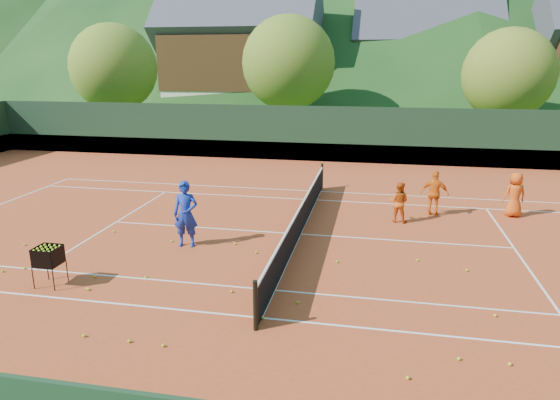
% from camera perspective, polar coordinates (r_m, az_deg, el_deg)
% --- Properties ---
extents(ground, '(400.00, 400.00, 0.00)m').
position_cam_1_polar(ground, '(15.99, 2.35, -3.98)').
color(ground, '#2B5119').
rests_on(ground, ground).
extents(clay_court, '(40.00, 24.00, 0.02)m').
position_cam_1_polar(clay_court, '(15.99, 2.35, -3.95)').
color(clay_court, '#AD3E1C').
rests_on(clay_court, ground).
extents(coach, '(0.77, 0.55, 1.99)m').
position_cam_1_polar(coach, '(14.93, -10.72, -1.59)').
color(coach, '#172E97').
rests_on(coach, clay_court).
extents(student_a, '(0.78, 0.67, 1.40)m').
position_cam_1_polar(student_a, '(17.46, 13.41, -0.22)').
color(student_a, '#CF5612').
rests_on(student_a, clay_court).
extents(student_b, '(1.01, 0.57, 1.63)m').
position_cam_1_polar(student_b, '(18.50, 17.26, 0.74)').
color(student_b, orange).
rests_on(student_b, clay_court).
extents(student_c, '(0.88, 0.69, 1.59)m').
position_cam_1_polar(student_c, '(19.38, 25.25, 0.55)').
color(student_c, '#D55012').
rests_on(student_c, clay_court).
extents(tennis_ball_0, '(0.07, 0.07, 0.07)m').
position_cam_1_polar(tennis_ball_0, '(14.13, 20.58, -7.52)').
color(tennis_ball_0, '#B2D523').
rests_on(tennis_ball_0, clay_court).
extents(tennis_ball_1, '(0.07, 0.07, 0.07)m').
position_cam_1_polar(tennis_ball_1, '(14.41, -2.73, -6.02)').
color(tennis_ball_1, '#B2D523').
rests_on(tennis_ball_1, clay_court).
extents(tennis_ball_3, '(0.07, 0.07, 0.07)m').
position_cam_1_polar(tennis_ball_3, '(10.23, 19.77, -16.71)').
color(tennis_ball_3, '#B2D523').
rests_on(tennis_ball_3, clay_court).
extents(tennis_ball_4, '(0.07, 0.07, 0.07)m').
position_cam_1_polar(tennis_ball_4, '(11.62, 2.05, -11.61)').
color(tennis_ball_4, '#B2D523').
rests_on(tennis_ball_4, clay_court).
extents(tennis_ball_7, '(0.07, 0.07, 0.07)m').
position_cam_1_polar(tennis_ball_7, '(12.16, -5.56, -10.37)').
color(tennis_ball_7, '#B2D523').
rests_on(tennis_ball_7, clay_court).
extents(tennis_ball_8, '(0.07, 0.07, 0.07)m').
position_cam_1_polar(tennis_ball_8, '(16.83, -27.14, -4.56)').
color(tennis_ball_8, '#B2D523').
rests_on(tennis_ball_8, clay_court).
extents(tennis_ball_9, '(0.07, 0.07, 0.07)m').
position_cam_1_polar(tennis_ball_9, '(15.00, -27.15, -6.93)').
color(tennis_ball_9, '#B2D523').
rests_on(tennis_ball_9, clay_court).
extents(tennis_ball_10, '(0.07, 0.07, 0.07)m').
position_cam_1_polar(tennis_ball_10, '(16.99, -18.43, -3.41)').
color(tennis_ball_10, '#B2D523').
rests_on(tennis_ball_10, clay_court).
extents(tennis_ball_11, '(0.07, 0.07, 0.07)m').
position_cam_1_polar(tennis_ball_11, '(10.99, -1.99, -13.31)').
color(tennis_ball_11, '#B2D523').
rests_on(tennis_ball_11, clay_court).
extents(tennis_ball_12, '(0.07, 0.07, 0.07)m').
position_cam_1_polar(tennis_ball_12, '(13.30, -15.09, -8.49)').
color(tennis_ball_12, '#B2D523').
rests_on(tennis_ball_12, clay_court).
extents(tennis_ball_13, '(0.07, 0.07, 0.07)m').
position_cam_1_polar(tennis_ball_13, '(9.47, 14.39, -19.10)').
color(tennis_ball_13, '#B2D523').
rests_on(tennis_ball_13, clay_court).
extents(tennis_ball_14, '(0.07, 0.07, 0.07)m').
position_cam_1_polar(tennis_ball_14, '(10.42, 24.78, -16.66)').
color(tennis_ball_14, '#B2D523').
rests_on(tennis_ball_14, clay_court).
extents(tennis_ball_15, '(0.07, 0.07, 0.07)m').
position_cam_1_polar(tennis_ball_15, '(15.13, -5.14, -4.99)').
color(tennis_ball_15, '#B2D523').
rests_on(tennis_ball_15, clay_court).
extents(tennis_ball_18, '(0.07, 0.07, 0.07)m').
position_cam_1_polar(tennis_ball_18, '(13.10, -21.22, -9.45)').
color(tennis_ball_18, '#B2D523').
rests_on(tennis_ball_18, clay_court).
extents(tennis_ball_19, '(0.07, 0.07, 0.07)m').
position_cam_1_polar(tennis_ball_19, '(10.61, -16.85, -15.19)').
color(tennis_ball_19, '#B2D523').
rests_on(tennis_ball_19, clay_court).
extents(tennis_ball_20, '(0.07, 0.07, 0.07)m').
position_cam_1_polar(tennis_ball_20, '(15.64, -12.25, -4.60)').
color(tennis_ball_20, '#B2D523').
rests_on(tennis_ball_20, clay_court).
extents(tennis_ball_21, '(0.07, 0.07, 0.07)m').
position_cam_1_polar(tennis_ball_21, '(12.02, 23.38, -12.01)').
color(tennis_ball_21, '#B2D523').
rests_on(tennis_ball_21, clay_court).
extents(tennis_ball_22, '(0.07, 0.07, 0.07)m').
position_cam_1_polar(tennis_ball_22, '(13.71, -20.42, -8.22)').
color(tennis_ball_22, '#B2D523').
rests_on(tennis_ball_22, clay_court).
extents(tennis_ball_23, '(0.07, 0.07, 0.07)m').
position_cam_1_polar(tennis_ball_23, '(13.86, 6.53, -7.02)').
color(tennis_ball_23, '#B2D523').
rests_on(tennis_ball_23, clay_court).
extents(tennis_ball_24, '(0.07, 0.07, 0.07)m').
position_cam_1_polar(tennis_ball_24, '(15.06, -29.12, -7.11)').
color(tennis_ball_24, '#B2D523').
rests_on(tennis_ball_24, clay_court).
extents(tennis_ball_25, '(0.07, 0.07, 0.07)m').
position_cam_1_polar(tennis_ball_25, '(11.09, -21.48, -14.21)').
color(tennis_ball_25, '#B2D523').
rests_on(tennis_ball_25, clay_court).
extents(tennis_ball_27, '(0.07, 0.07, 0.07)m').
position_cam_1_polar(tennis_ball_27, '(10.30, -13.19, -15.89)').
color(tennis_ball_27, '#B2D523').
rests_on(tennis_ball_27, clay_court).
extents(tennis_ball_28, '(0.07, 0.07, 0.07)m').
position_cam_1_polar(tennis_ball_28, '(14.39, 15.47, -6.62)').
color(tennis_ball_28, '#B2D523').
rests_on(tennis_ball_28, clay_court).
extents(tennis_ball_29, '(0.07, 0.07, 0.07)m').
position_cam_1_polar(tennis_ball_29, '(13.06, -21.03, -9.50)').
color(tennis_ball_29, '#B2D523').
rests_on(tennis_ball_29, clay_court).
extents(court_lines, '(23.83, 11.03, 0.00)m').
position_cam_1_polar(court_lines, '(15.98, 2.35, -3.90)').
color(court_lines, white).
rests_on(court_lines, clay_court).
extents(tennis_net, '(0.10, 12.07, 1.10)m').
position_cam_1_polar(tennis_net, '(15.82, 2.37, -2.21)').
color(tennis_net, black).
rests_on(tennis_net, clay_court).
extents(perimeter_fence, '(40.40, 24.24, 3.00)m').
position_cam_1_polar(perimeter_fence, '(15.61, 2.40, 0.41)').
color(perimeter_fence, black).
rests_on(perimeter_fence, clay_court).
extents(ball_hopper, '(0.57, 0.57, 1.00)m').
position_cam_1_polar(ball_hopper, '(13.45, -24.98, -5.91)').
color(ball_hopper, black).
rests_on(ball_hopper, clay_court).
extents(chalet_left, '(13.80, 9.93, 12.92)m').
position_cam_1_polar(chalet_left, '(46.53, -4.34, 15.98)').
color(chalet_left, beige).
rests_on(chalet_left, ground).
extents(chalet_mid, '(12.65, 8.82, 11.45)m').
position_cam_1_polar(chalet_mid, '(49.03, 16.01, 14.66)').
color(chalet_mid, beige).
rests_on(chalet_mid, ground).
extents(tree_a, '(6.00, 6.00, 7.88)m').
position_cam_1_polar(tree_a, '(37.62, -18.51, 14.14)').
color(tree_a, '#402A19').
rests_on(tree_a, ground).
extents(tree_b, '(6.40, 6.40, 8.40)m').
position_cam_1_polar(tree_b, '(35.44, 0.97, 15.39)').
color(tree_b, '#422A1A').
rests_on(tree_b, ground).
extents(tree_c, '(5.60, 5.60, 7.35)m').
position_cam_1_polar(tree_c, '(34.77, 24.63, 12.94)').
color(tree_c, '#3C2818').
rests_on(tree_c, ground).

